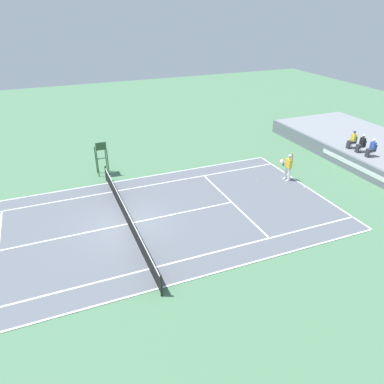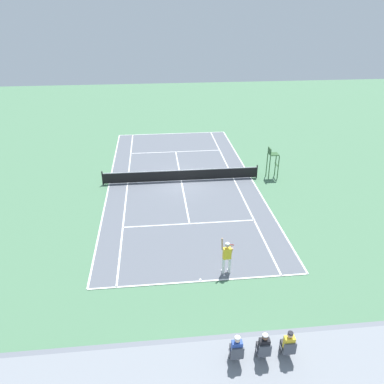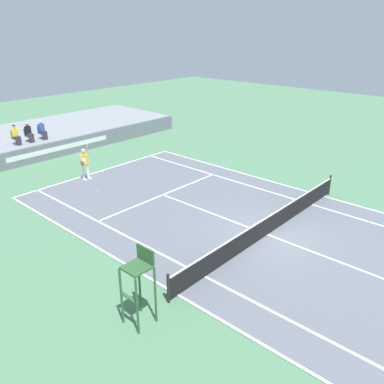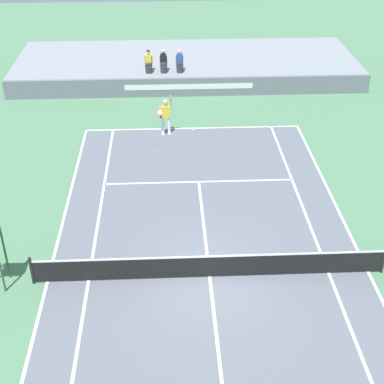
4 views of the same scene
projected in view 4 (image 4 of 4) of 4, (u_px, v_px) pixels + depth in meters
The scene contains 10 objects.
ground_plane at pixel (210, 277), 19.37m from camera, with size 80.00×80.00×0.00m, color #4C7A56.
court at pixel (210, 277), 19.37m from camera, with size 11.08×23.88×0.03m.
net at pixel (210, 265), 19.10m from camera, with size 11.98×0.10×1.07m.
barrier_wall at pixel (189, 87), 33.05m from camera, with size 21.29×0.25×1.10m.
bleacher_platform at pixel (186, 65), 36.31m from camera, with size 21.29×7.42×1.10m, color gray.
spectator_seated_0 at pixel (149, 62), 33.30m from camera, with size 0.44×0.60×1.27m.
spectator_seated_1 at pixel (163, 62), 33.34m from camera, with size 0.44×0.60×1.27m.
spectator_seated_2 at pixel (180, 61), 33.38m from camera, with size 0.44×0.60×1.27m.
tennis_player at pixel (166, 116), 28.45m from camera, with size 0.76×0.67×2.08m.
tennis_ball at pixel (155, 151), 27.30m from camera, with size 0.07×0.07×0.07m, color #D1E533.
Camera 4 is at (-1.33, -14.94, 12.63)m, focal length 53.17 mm.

